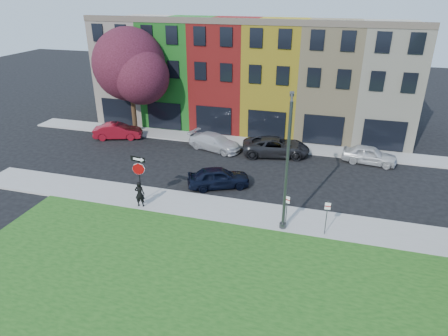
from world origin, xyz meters
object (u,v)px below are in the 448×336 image
(sedan_near, at_px, (218,177))
(street_lamp, at_px, (287,167))
(stop_sign, at_px, (139,170))
(man, at_px, (140,194))

(sedan_near, distance_m, street_lamp, 7.21)
(stop_sign, xyz_separation_m, sedan_near, (4.21, 3.53, -1.62))
(sedan_near, bearing_deg, street_lamp, -152.11)
(man, relative_size, street_lamp, 0.23)
(man, xyz_separation_m, sedan_near, (3.95, 4.16, -0.25))
(man, distance_m, sedan_near, 5.74)
(stop_sign, xyz_separation_m, man, (0.26, -0.63, -1.37))
(street_lamp, bearing_deg, sedan_near, 135.77)
(stop_sign, distance_m, street_lamp, 9.48)
(stop_sign, height_order, sedan_near, stop_sign)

